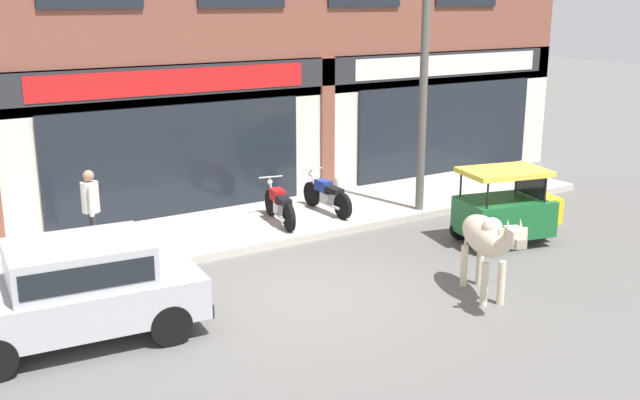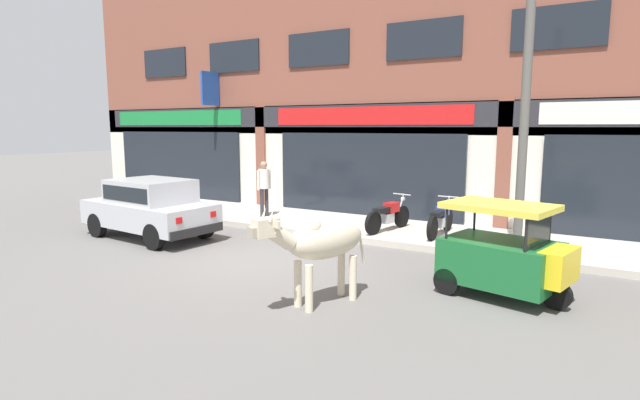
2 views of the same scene
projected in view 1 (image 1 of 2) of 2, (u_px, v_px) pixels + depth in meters
ground_plane at (298, 293)px, 12.41m from camera, size 90.00×90.00×0.00m
sidewalk at (208, 233)px, 15.36m from camera, size 19.00×2.87×0.15m
shop_building at (167, 36)px, 15.73m from camera, size 23.00×1.40×8.39m
cow at (487, 238)px, 12.00m from camera, size 1.09×2.04×1.61m
car_0 at (76, 287)px, 10.49m from camera, size 3.72×1.90×1.46m
auto_rickshaw at (507, 211)px, 14.79m from camera, size 2.13×1.51×1.52m
motorcycle_0 at (279, 205)px, 15.69m from camera, size 0.64×1.79×0.88m
motorcycle_1 at (327, 195)px, 16.49m from camera, size 0.52×1.81×0.88m
pedestrian at (91, 203)px, 13.57m from camera, size 0.32×0.49×1.60m
utility_pole at (423, 91)px, 16.13m from camera, size 0.18×0.18×5.29m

